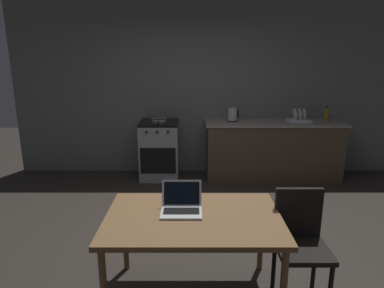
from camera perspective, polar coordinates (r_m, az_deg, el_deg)
ground_plane at (r=3.74m, az=-0.04°, el=-16.48°), size 12.00×12.00×0.00m
back_wall at (r=5.67m, az=3.03°, el=8.98°), size 6.40×0.10×2.75m
kitchen_counter at (r=5.64m, az=13.22°, el=-0.90°), size 2.16×0.64×0.92m
stove_oven at (r=5.51m, az=-5.44°, el=-0.96°), size 0.60×0.62×0.92m
dining_table at (r=2.72m, az=0.18°, el=-13.11°), size 1.36×0.89×0.73m
chair at (r=2.94m, az=17.56°, el=-14.68°), size 0.40×0.40×0.90m
laptop at (r=2.75m, az=-1.81°, el=-10.32°), size 0.32×0.29×0.22m
electric_kettle at (r=5.40m, az=6.72°, el=4.84°), size 0.17×0.15×0.22m
bottle at (r=5.71m, az=21.46°, el=4.57°), size 0.08×0.08×0.25m
frying_pan at (r=5.38m, az=-5.57°, el=3.95°), size 0.24×0.42×0.05m
dish_rack at (r=5.63m, az=17.34°, el=4.07°), size 0.34×0.26×0.21m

